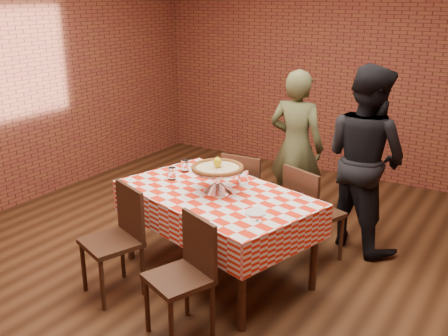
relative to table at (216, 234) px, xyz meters
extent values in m
plane|color=black|center=(-0.03, 0.12, -0.38)|extent=(6.00, 6.00, 0.00)
plane|color=brown|center=(-0.03, 3.12, 1.08)|extent=(5.50, 0.00, 5.50)
cube|color=#3F2417|center=(0.00, 0.00, 0.00)|extent=(1.82, 1.37, 0.75)
cylinder|color=beige|center=(0.00, 0.02, 0.58)|extent=(0.52, 0.52, 0.03)
ellipsoid|color=yellow|center=(0.00, 0.02, 0.64)|extent=(0.08, 0.08, 0.09)
cylinder|color=white|center=(-0.50, 0.04, 0.44)|extent=(0.09, 0.09, 0.11)
cylinder|color=white|center=(-0.53, 0.28, 0.44)|extent=(0.09, 0.09, 0.11)
cylinder|color=white|center=(0.49, -0.21, 0.39)|extent=(0.20, 0.20, 0.01)
cube|color=white|center=(0.55, -0.32, 0.39)|extent=(0.06, 0.05, 0.00)
cube|color=white|center=(0.58, -0.32, 0.39)|extent=(0.06, 0.06, 0.00)
cube|color=silver|center=(0.08, 0.28, 0.45)|extent=(0.12, 0.12, 0.13)
imported|color=#4D512F|center=(0.06, 1.43, 0.43)|extent=(0.61, 0.42, 1.61)
imported|color=black|center=(0.86, 1.21, 0.50)|extent=(1.04, 0.95, 1.74)
camera|label=1|loc=(2.21, -3.35, 1.95)|focal=41.53mm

